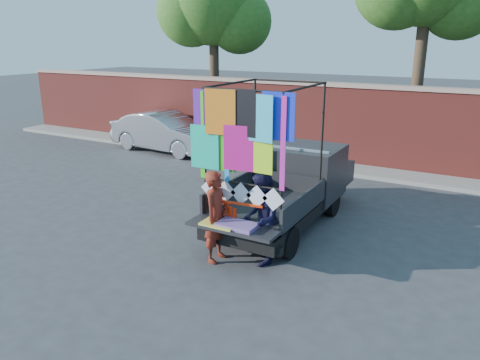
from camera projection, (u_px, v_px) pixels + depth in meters
The scene contains 9 objects.
ground at pixel (276, 252), 9.00m from camera, with size 90.00×90.00×0.00m, color #38383A.
brick_wall at pixel (372, 127), 14.47m from camera, with size 30.00×0.45×2.61m.
curb at pixel (363, 171), 14.25m from camera, with size 30.00×1.20×0.12m, color gray.
tree_left at pixel (213, 5), 17.32m from camera, with size 4.20×3.30×7.05m.
pickup_truck at pixel (294, 184), 10.53m from camera, with size 1.98×4.98×3.14m.
sedan at pixel (166, 132), 16.86m from camera, with size 1.49×4.27×1.41m, color #B4B7BB.
woman at pixel (217, 217), 8.45m from camera, with size 0.62×0.41×1.71m, color maroon.
man at pixel (261, 219), 8.36m from camera, with size 0.83×0.65×1.70m, color black.
streamer_bundle at pixel (234, 212), 8.42m from camera, with size 0.91×0.15×0.63m.
Camera 1 is at (3.40, -7.50, 3.95)m, focal length 35.00 mm.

